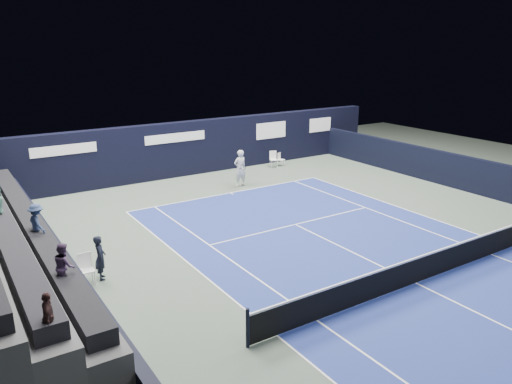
% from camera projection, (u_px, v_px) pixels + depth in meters
% --- Properties ---
extents(ground, '(48.00, 48.00, 0.00)m').
position_uv_depth(ground, '(371.00, 261.00, 17.65)').
color(ground, '#4A584D').
rests_on(ground, ground).
extents(court_surface, '(10.97, 23.77, 0.01)m').
position_uv_depth(court_surface, '(416.00, 283.00, 16.04)').
color(court_surface, navy).
rests_on(court_surface, ground).
extents(enclosure_wall_right, '(0.30, 22.00, 1.80)m').
position_uv_depth(enclosure_wall_right, '(460.00, 172.00, 26.07)').
color(enclosure_wall_right, black).
rests_on(enclosure_wall_right, ground).
extents(folding_chair_back_a, '(0.48, 0.47, 0.83)m').
position_uv_depth(folding_chair_back_a, '(280.00, 158.00, 31.07)').
color(folding_chair_back_a, white).
rests_on(folding_chair_back_a, ground).
extents(folding_chair_back_b, '(0.55, 0.54, 0.99)m').
position_uv_depth(folding_chair_back_b, '(273.00, 158.00, 30.76)').
color(folding_chair_back_b, white).
rests_on(folding_chair_back_b, ground).
extents(line_judge_chair, '(0.45, 0.43, 1.01)m').
position_uv_depth(line_judge_chair, '(86.00, 266.00, 15.91)').
color(line_judge_chair, white).
rests_on(line_judge_chair, ground).
extents(line_judge, '(0.47, 0.61, 1.50)m').
position_uv_depth(line_judge, '(100.00, 258.00, 16.15)').
color(line_judge, black).
rests_on(line_judge, ground).
extents(court_markings, '(11.03, 23.83, 0.00)m').
position_uv_depth(court_markings, '(416.00, 283.00, 16.04)').
color(court_markings, white).
rests_on(court_markings, court_surface).
extents(tennis_net, '(12.90, 0.10, 1.10)m').
position_uv_depth(tennis_net, '(417.00, 269.00, 15.89)').
color(tennis_net, black).
rests_on(tennis_net, ground).
extents(back_sponsor_wall, '(26.00, 0.63, 3.10)m').
position_uv_depth(back_sponsor_wall, '(190.00, 148.00, 28.83)').
color(back_sponsor_wall, black).
rests_on(back_sponsor_wall, ground).
extents(side_barrier_left, '(0.33, 22.00, 1.20)m').
position_uv_depth(side_barrier_left, '(64.00, 269.00, 15.71)').
color(side_barrier_left, black).
rests_on(side_barrier_left, ground).
extents(tennis_player, '(0.75, 0.87, 1.97)m').
position_uv_depth(tennis_player, '(240.00, 168.00, 26.56)').
color(tennis_player, silver).
rests_on(tennis_player, ground).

